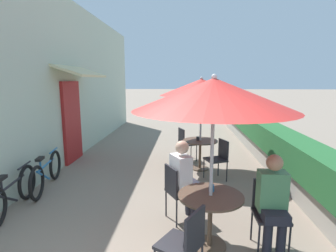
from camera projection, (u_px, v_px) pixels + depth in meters
The scene contains 17 objects.
cafe_facade_wall at pixel (71, 82), 7.14m from camera, with size 0.98×11.80×4.20m.
planter_hedge at pixel (265, 140), 7.10m from camera, with size 0.60×10.80×1.01m.
patio_table_near at pixel (210, 208), 3.32m from camera, with size 0.83×0.83×0.71m.
patio_umbrella_near at pixel (214, 95), 3.07m from camera, with size 1.94×1.94×2.21m.
cafe_chair_near_left at pixel (185, 241), 2.67m from camera, with size 0.55×0.55×0.87m.
cafe_chair_near_right at pixel (269, 208), 3.34m from camera, with size 0.40×0.40×0.87m.
seated_patron_near_right at pixel (273, 200), 3.20m from camera, with size 0.34×0.40×1.25m.
cafe_chair_near_back at pixel (177, 188), 3.96m from camera, with size 0.55×0.55×0.87m.
seated_patron_near_back at pixel (184, 177), 3.98m from camera, with size 0.51×0.48×1.25m.
coffee_cup_near at pixel (212, 188), 3.39m from camera, with size 0.07×0.07×0.09m.
patio_table_mid at pixel (200, 148), 6.29m from camera, with size 0.83×0.83×0.71m.
patio_umbrella_mid at pixel (201, 87), 6.04m from camera, with size 1.94×1.94×2.21m.
cafe_chair_mid_left at pixel (219, 156), 5.62m from camera, with size 0.52×0.52×0.87m.
cafe_chair_mid_right at pixel (185, 141), 6.97m from camera, with size 0.52×0.52×0.87m.
coffee_cup_mid at pixel (198, 138), 6.25m from camera, with size 0.07×0.07×0.09m.
bicycle_leaning at pixel (12, 193), 4.22m from camera, with size 0.29×1.64×0.71m.
bicycle_second at pixel (47, 172), 5.17m from camera, with size 0.33×1.64×0.72m.
Camera 1 is at (0.57, -1.29, 2.14)m, focal length 28.00 mm.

